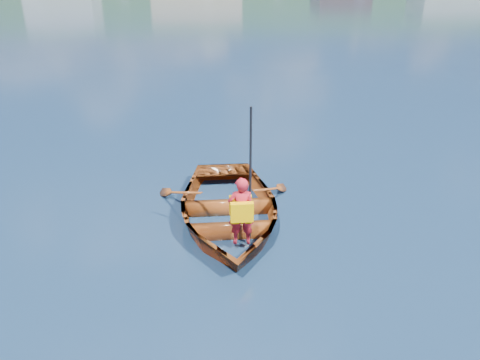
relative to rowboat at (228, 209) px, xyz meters
name	(u,v)px	position (x,y,z in m)	size (l,w,h in m)	color
ground	(306,213)	(1.39, 0.16, -0.22)	(600.00, 600.00, 0.00)	#12283C
rowboat	(228,209)	(0.00, 0.00, 0.00)	(2.64, 3.64, 0.74)	brown
child_paddler	(241,210)	(0.17, -0.89, 0.44)	(0.41, 0.35, 2.11)	red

